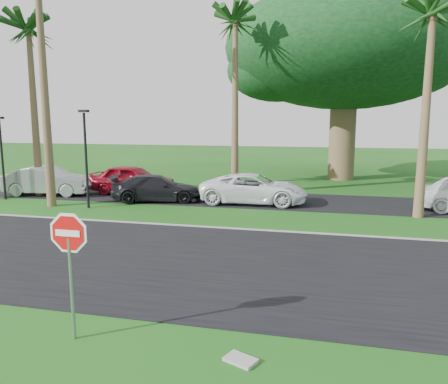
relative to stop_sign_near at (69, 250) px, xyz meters
The scene contains 16 objects.
ground 3.52m from the stop_sign_near, 99.46° to the left, with size 120.00×120.00×0.00m, color #194812.
road 5.33m from the stop_sign_near, 95.71° to the left, with size 120.00×8.00×0.02m, color black.
parking_strip 15.61m from the stop_sign_near, 91.85° to the left, with size 120.00×5.00×0.02m, color black.
curb 9.23m from the stop_sign_near, 93.16° to the left, with size 120.00×0.12×0.06m, color gray.
stop_sign_near is the anchor object (origin of this frame).
palm_left_mid 19.10m from the stop_sign_near, 128.16° to the left, with size 5.00×5.00×10.00m.
palm_center 18.54m from the stop_sign_near, 91.68° to the left, with size 5.00×5.00×10.50m.
palm_right_near 16.81m from the stop_sign_near, 56.82° to the left, with size 5.00×5.00×9.50m.
canopy_tree 26.58m from the stop_sign_near, 77.59° to the left, with size 16.50×16.50×13.12m.
streetlight_left 17.34m from the stop_sign_near, 133.83° to the left, with size 0.45×0.25×4.34m.
streetlight_right 13.24m from the stop_sign_near, 119.48° to the left, with size 0.45×0.25×4.64m.
car_silver 17.73m from the stop_sign_near, 126.66° to the left, with size 1.68×4.83×1.59m, color #A2A3A9.
car_red 16.93m from the stop_sign_near, 111.44° to the left, with size 1.94×4.82×1.64m, color maroon.
car_dark 14.46m from the stop_sign_near, 105.90° to the left, with size 1.89×4.64×1.35m, color black.
car_minivan 14.53m from the stop_sign_near, 85.92° to the left, with size 2.46×5.34×1.48m, color white.
utility_slab 3.71m from the stop_sign_near, ahead, with size 0.55×0.35×0.06m, color gray.
Camera 1 is at (5.14, -9.95, 4.16)m, focal length 35.00 mm.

